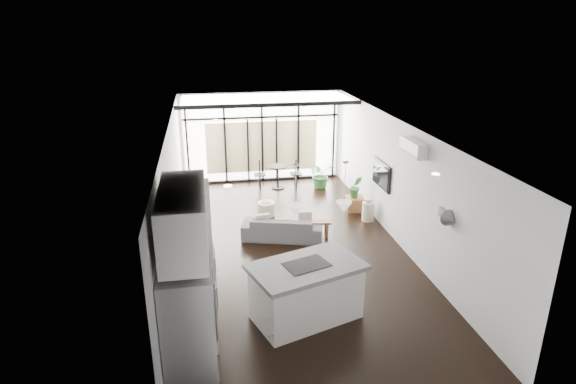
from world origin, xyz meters
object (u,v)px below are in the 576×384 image
object	(u,v)px
sofa	(282,224)
console_bench	(303,229)
fridge	(189,329)
milk_can	(368,209)
tv	(382,175)
island	(306,291)
pouf	(266,209)

from	to	relation	value
sofa	console_bench	bearing A→B (deg)	-165.63
fridge	console_bench	bearing A→B (deg)	60.46
sofa	milk_can	size ratio (longest dim) A/B	3.07
milk_can	tv	size ratio (longest dim) A/B	0.55
island	fridge	distance (m)	2.34
console_bench	pouf	world-z (taller)	console_bench
sofa	fridge	bearing A→B (deg)	81.16
fridge	tv	bearing A→B (deg)	47.12
sofa	tv	xyz separation A→B (m)	(2.55, 0.44, 0.93)
island	pouf	size ratio (longest dim) A/B	4.09
fridge	tv	xyz separation A→B (m)	(4.60, 4.95, 0.39)
pouf	milk_can	distance (m)	2.65
sofa	pouf	distance (m)	1.46
island	pouf	bearing A→B (deg)	71.98
island	sofa	distance (m)	3.24
console_bench	tv	distance (m)	2.36
pouf	tv	distance (m)	3.13
pouf	tv	bearing A→B (deg)	-20.08
fridge	sofa	world-z (taller)	fridge
sofa	milk_can	bearing A→B (deg)	-148.76
fridge	pouf	xyz separation A→B (m)	(1.86, 5.95, -0.72)
island	sofa	xyz separation A→B (m)	(0.13, 3.23, -0.15)
console_bench	sofa	bearing A→B (deg)	-172.41
console_bench	milk_can	distance (m)	1.95
island	console_bench	size ratio (longest dim) A/B	1.45
island	tv	distance (m)	4.61
island	milk_can	size ratio (longest dim) A/B	3.07
island	sofa	bearing A→B (deg)	68.92
island	milk_can	bearing A→B (deg)	38.78
tv	island	bearing A→B (deg)	-126.07
sofa	tv	size ratio (longest dim) A/B	1.70
pouf	milk_can	xyz separation A→B (m)	(2.53, -0.78, 0.12)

